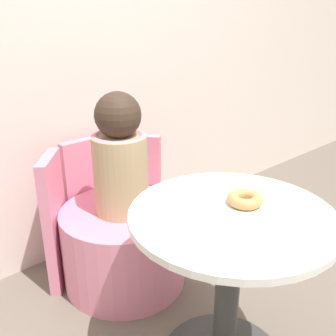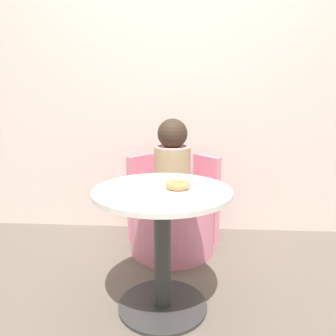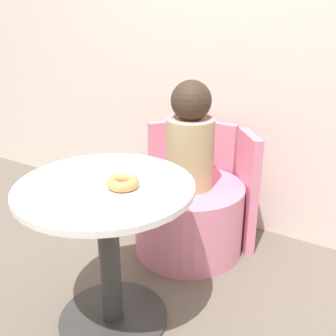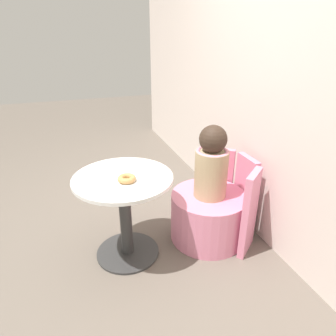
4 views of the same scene
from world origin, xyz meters
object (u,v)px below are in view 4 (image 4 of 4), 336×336
at_px(child_figure, 212,164).
at_px(donut, 127,179).
at_px(round_table, 125,203).
at_px(tub_chair, 208,216).

relative_size(child_figure, donut, 4.62).
distance_m(round_table, child_figure, 0.70).
xyz_separation_m(child_figure, donut, (0.06, -0.65, 0.02)).
distance_m(round_table, donut, 0.24).
distance_m(tub_chair, donut, 0.81).
relative_size(tub_chair, child_figure, 1.06).
bearing_deg(donut, tub_chair, 95.52).
height_order(round_table, child_figure, child_figure).
bearing_deg(round_table, tub_chair, 88.80).
bearing_deg(child_figure, round_table, -91.20).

